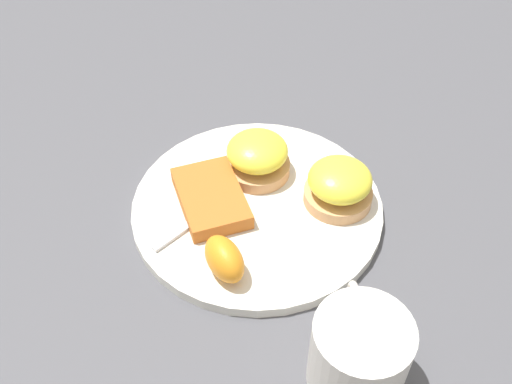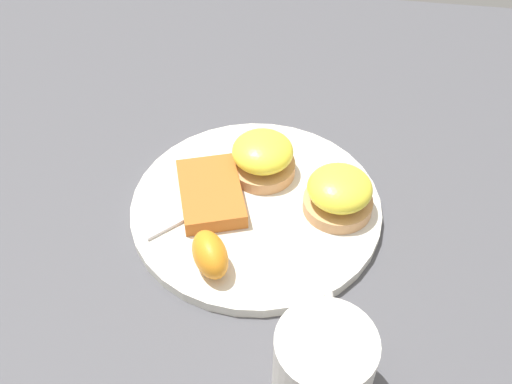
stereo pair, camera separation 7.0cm
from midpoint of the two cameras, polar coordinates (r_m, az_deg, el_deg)
The scene contains 8 objects.
ground_plane at distance 0.73m, azimuth -2.76°, elevation -2.00°, with size 1.10×1.10×0.00m, color #4C4C51.
plate at distance 0.72m, azimuth -2.78°, elevation -1.63°, with size 0.30×0.30×0.01m, color silver.
sandwich_benedict_left at distance 0.71m, azimuth 5.01°, elevation 0.53°, with size 0.08×0.08×0.05m.
sandwich_benedict_right at distance 0.74m, azimuth -2.45°, elevation 3.27°, with size 0.08×0.08×0.05m.
hashbrown_patty at distance 0.72m, azimuth -7.21°, elevation -0.47°, with size 0.11×0.07×0.02m, color #BB6526.
orange_wedge at distance 0.64m, azimuth -6.33°, elevation -6.54°, with size 0.06×0.04×0.04m, color orange.
fork at distance 0.72m, azimuth -5.65°, elevation -0.72°, with size 0.15×0.15×0.00m.
cup at distance 0.57m, azimuth 6.03°, elevation -15.35°, with size 0.12×0.09×0.09m.
Camera 1 is at (-0.49, -0.00, 0.54)m, focal length 42.00 mm.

